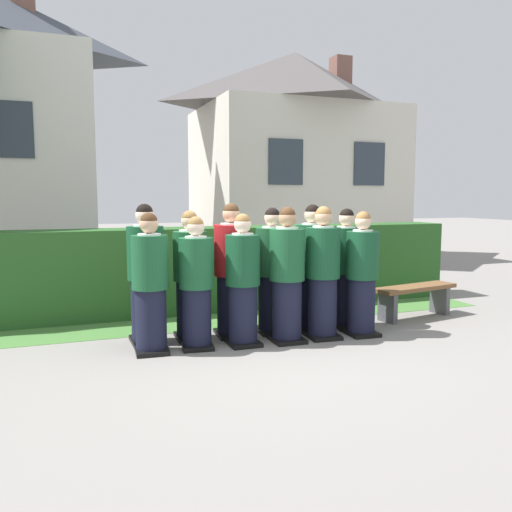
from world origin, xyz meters
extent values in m
plane|color=gray|center=(0.00, 0.00, 0.00)|extent=(60.00, 60.00, 0.00)
cylinder|color=black|center=(-1.35, 0.08, 0.37)|extent=(0.35, 0.35, 0.74)
cube|color=black|center=(-1.35, 0.08, 0.03)|extent=(0.40, 0.49, 0.05)
cylinder|color=#19512D|center=(-1.35, 0.08, 1.05)|extent=(0.42, 0.42, 0.61)
cylinder|color=white|center=(-1.35, 0.08, 1.36)|extent=(0.26, 0.26, 0.03)
cube|color=gold|center=(-1.33, 0.28, 1.17)|extent=(0.04, 0.01, 0.27)
sphere|color=tan|center=(-1.35, 0.08, 1.48)|extent=(0.21, 0.21, 0.21)
sphere|color=#472D19|center=(-1.35, 0.08, 1.52)|extent=(0.19, 0.19, 0.19)
cube|color=white|center=(-1.33, 0.35, 0.96)|extent=(0.15, 0.02, 0.20)
cylinder|color=black|center=(-0.81, 0.08, 0.36)|extent=(0.34, 0.34, 0.72)
cube|color=black|center=(-0.81, 0.08, 0.03)|extent=(0.41, 0.49, 0.05)
cylinder|color=#19512D|center=(-0.81, 0.08, 1.02)|extent=(0.41, 0.41, 0.59)
cylinder|color=white|center=(-0.81, 0.08, 1.32)|extent=(0.25, 0.25, 0.03)
cube|color=navy|center=(-0.78, 0.27, 1.13)|extent=(0.04, 0.02, 0.26)
sphere|color=beige|center=(-0.81, 0.08, 1.43)|extent=(0.20, 0.20, 0.20)
sphere|color=olive|center=(-0.81, 0.08, 1.47)|extent=(0.19, 0.19, 0.19)
cube|color=white|center=(-0.78, 0.34, 0.93)|extent=(0.15, 0.03, 0.20)
cylinder|color=black|center=(-0.25, 0.01, 0.37)|extent=(0.35, 0.35, 0.73)
cube|color=black|center=(-0.25, 0.01, 0.03)|extent=(0.37, 0.46, 0.05)
cylinder|color=#144728|center=(-0.25, 0.01, 1.03)|extent=(0.41, 0.41, 0.60)
cylinder|color=white|center=(-0.25, 0.01, 1.34)|extent=(0.26, 0.26, 0.03)
cube|color=gold|center=(-0.25, 0.21, 1.15)|extent=(0.04, 0.01, 0.27)
sphere|color=beige|center=(-0.25, 0.01, 1.46)|extent=(0.21, 0.21, 0.21)
sphere|color=olive|center=(-0.25, 0.01, 1.50)|extent=(0.19, 0.19, 0.19)
cylinder|color=black|center=(0.31, -0.04, 0.38)|extent=(0.37, 0.37, 0.77)
cube|color=black|center=(0.31, -0.04, 0.03)|extent=(0.40, 0.49, 0.05)
cylinder|color=#19512D|center=(0.31, -0.04, 1.08)|extent=(0.43, 0.43, 0.63)
cylinder|color=white|center=(0.31, -0.04, 1.41)|extent=(0.27, 0.27, 0.03)
cube|color=#236038|center=(0.31, 0.17, 1.21)|extent=(0.04, 0.01, 0.28)
sphere|color=tan|center=(0.31, -0.04, 1.53)|extent=(0.22, 0.22, 0.22)
sphere|color=#472D19|center=(0.31, -0.04, 1.57)|extent=(0.20, 0.20, 0.20)
cube|color=white|center=(0.32, 0.24, 0.99)|extent=(0.15, 0.01, 0.20)
cylinder|color=black|center=(0.80, -0.03, 0.38)|extent=(0.37, 0.37, 0.77)
cube|color=black|center=(0.80, -0.03, 0.03)|extent=(0.42, 0.51, 0.05)
cylinder|color=#144728|center=(0.80, -0.03, 1.09)|extent=(0.43, 0.43, 0.64)
cylinder|color=white|center=(0.80, -0.03, 1.41)|extent=(0.27, 0.27, 0.03)
cube|color=gold|center=(0.82, 0.18, 1.21)|extent=(0.04, 0.01, 0.28)
sphere|color=tan|center=(0.80, -0.03, 1.53)|extent=(0.22, 0.22, 0.22)
sphere|color=olive|center=(0.80, -0.03, 1.57)|extent=(0.20, 0.20, 0.20)
cylinder|color=black|center=(1.34, -0.09, 0.37)|extent=(0.35, 0.35, 0.74)
cube|color=black|center=(1.34, -0.09, 0.03)|extent=(0.40, 0.48, 0.05)
cylinder|color=#144728|center=(1.34, -0.09, 1.04)|extent=(0.42, 0.42, 0.61)
cylinder|color=white|center=(1.34, -0.09, 1.35)|extent=(0.26, 0.26, 0.03)
cube|color=gold|center=(1.35, 0.11, 1.16)|extent=(0.04, 0.01, 0.27)
sphere|color=beige|center=(1.34, -0.09, 1.47)|extent=(0.21, 0.21, 0.21)
sphere|color=olive|center=(1.34, -0.09, 1.51)|extent=(0.19, 0.19, 0.19)
cylinder|color=black|center=(-1.33, 0.52, 0.39)|extent=(0.38, 0.38, 0.79)
cube|color=black|center=(-1.33, 0.52, 0.03)|extent=(0.40, 0.49, 0.05)
cylinder|color=#144728|center=(-1.33, 0.52, 1.11)|extent=(0.44, 0.44, 0.65)
cylinder|color=white|center=(-1.33, 0.52, 1.44)|extent=(0.28, 0.28, 0.03)
cube|color=#236038|center=(-1.33, 0.73, 1.24)|extent=(0.04, 0.01, 0.29)
sphere|color=beige|center=(-1.33, 0.52, 1.56)|extent=(0.22, 0.22, 0.22)
sphere|color=black|center=(-1.33, 0.52, 1.60)|extent=(0.20, 0.20, 0.20)
cylinder|color=black|center=(-0.78, 0.49, 0.37)|extent=(0.36, 0.36, 0.75)
cube|color=black|center=(-0.78, 0.49, 0.03)|extent=(0.39, 0.48, 0.05)
cylinder|color=#1E5B33|center=(-0.78, 0.49, 1.05)|extent=(0.42, 0.42, 0.62)
cylinder|color=white|center=(-0.78, 0.49, 1.37)|extent=(0.26, 0.26, 0.03)
cube|color=#236038|center=(-0.77, 0.69, 1.18)|extent=(0.04, 0.01, 0.27)
sphere|color=beige|center=(-0.78, 0.49, 1.49)|extent=(0.21, 0.21, 0.21)
sphere|color=olive|center=(-0.78, 0.49, 1.52)|extent=(0.19, 0.19, 0.19)
cube|color=white|center=(-0.77, 0.76, 0.96)|extent=(0.15, 0.01, 0.20)
cylinder|color=black|center=(-0.25, 0.46, 0.39)|extent=(0.38, 0.38, 0.79)
cube|color=black|center=(-0.25, 0.46, 0.03)|extent=(0.43, 0.52, 0.05)
cylinder|color=#AD191E|center=(-0.25, 0.46, 1.11)|extent=(0.44, 0.44, 0.65)
cylinder|color=white|center=(-0.25, 0.46, 1.44)|extent=(0.28, 0.28, 0.03)
cube|color=navy|center=(-0.23, 0.67, 1.24)|extent=(0.04, 0.01, 0.29)
sphere|color=tan|center=(-0.25, 0.46, 1.57)|extent=(0.22, 0.22, 0.22)
sphere|color=#472D19|center=(-0.25, 0.46, 1.61)|extent=(0.20, 0.20, 0.20)
cube|color=white|center=(-0.23, 0.74, 1.01)|extent=(0.15, 0.02, 0.20)
cylinder|color=black|center=(0.30, 0.44, 0.38)|extent=(0.36, 0.36, 0.76)
cube|color=black|center=(0.30, 0.44, 0.03)|extent=(0.42, 0.50, 0.05)
cylinder|color=#19512D|center=(0.30, 0.44, 1.07)|extent=(0.43, 0.43, 0.63)
cylinder|color=white|center=(0.30, 0.44, 1.39)|extent=(0.27, 0.27, 0.03)
cube|color=gold|center=(0.32, 0.64, 1.20)|extent=(0.04, 0.02, 0.28)
sphere|color=beige|center=(0.30, 0.44, 1.51)|extent=(0.21, 0.21, 0.21)
sphere|color=black|center=(0.30, 0.44, 1.55)|extent=(0.20, 0.20, 0.20)
cube|color=white|center=(0.33, 0.71, 0.98)|extent=(0.15, 0.02, 0.20)
cylinder|color=black|center=(0.86, 0.39, 0.39)|extent=(0.37, 0.37, 0.78)
cube|color=black|center=(0.86, 0.39, 0.03)|extent=(0.45, 0.53, 0.05)
cylinder|color=#19512D|center=(0.86, 0.39, 1.10)|extent=(0.44, 0.44, 0.64)
cylinder|color=white|center=(0.86, 0.39, 1.42)|extent=(0.27, 0.27, 0.03)
cube|color=navy|center=(0.89, 0.60, 1.23)|extent=(0.04, 0.02, 0.28)
sphere|color=beige|center=(0.86, 0.39, 1.55)|extent=(0.22, 0.22, 0.22)
sphere|color=black|center=(0.86, 0.39, 1.59)|extent=(0.20, 0.20, 0.20)
cylinder|color=black|center=(1.36, 0.36, 0.38)|extent=(0.36, 0.36, 0.75)
cube|color=black|center=(1.36, 0.36, 0.03)|extent=(0.40, 0.48, 0.05)
cylinder|color=#144728|center=(1.36, 0.36, 1.06)|extent=(0.42, 0.42, 0.62)
cylinder|color=white|center=(1.36, 0.36, 1.37)|extent=(0.26, 0.26, 0.03)
cube|color=#236038|center=(1.37, 0.56, 1.18)|extent=(0.04, 0.01, 0.27)
sphere|color=beige|center=(1.36, 0.36, 1.50)|extent=(0.21, 0.21, 0.21)
sphere|color=black|center=(1.36, 0.36, 1.53)|extent=(0.20, 0.20, 0.20)
cube|color=#285623|center=(0.00, 2.08, 0.66)|extent=(8.19, 0.70, 1.31)
cube|color=beige|center=(4.12, 8.05, 2.12)|extent=(5.22, 4.07, 4.23)
pyramid|color=#514C4C|center=(4.12, 8.05, 5.01)|extent=(5.53, 4.31, 1.57)
cube|color=brown|center=(5.55, 8.05, 5.09)|extent=(0.50, 0.50, 1.41)
cube|color=#2D3842|center=(2.94, 6.00, 2.62)|extent=(0.90, 0.04, 1.10)
cube|color=#2D3842|center=(5.29, 6.00, 2.62)|extent=(0.90, 0.04, 1.10)
cube|color=brown|center=(-2.83, 7.65, 5.96)|extent=(0.50, 0.50, 1.59)
cube|color=#2D3842|center=(-3.12, 5.65, 3.09)|extent=(0.90, 0.04, 1.10)
cube|color=brown|center=(2.60, 0.47, 0.45)|extent=(1.44, 0.61, 0.06)
cube|color=#4C4C51|center=(2.06, 0.37, 0.21)|extent=(0.14, 0.33, 0.42)
cube|color=#4C4C51|center=(3.14, 0.57, 0.21)|extent=(0.14, 0.33, 0.42)
cube|color=#477A38|center=(0.00, 1.28, 0.00)|extent=(8.19, 0.90, 0.01)
camera|label=1|loc=(-2.32, -5.96, 1.79)|focal=37.31mm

